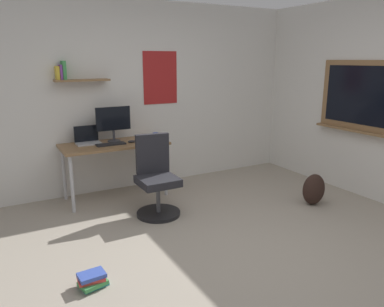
# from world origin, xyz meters

# --- Properties ---
(ground_plane) EXTENTS (5.20, 5.20, 0.00)m
(ground_plane) POSITION_xyz_m (0.00, 0.00, 0.00)
(ground_plane) COLOR #9E9384
(ground_plane) RESTS_ON ground
(wall_back) EXTENTS (5.00, 0.30, 2.60)m
(wall_back) POSITION_xyz_m (-0.00, 2.45, 1.30)
(wall_back) COLOR silver
(wall_back) RESTS_ON ground
(desk) EXTENTS (1.36, 0.62, 0.74)m
(desk) POSITION_xyz_m (-0.54, 2.06, 0.66)
(desk) COLOR olive
(desk) RESTS_ON ground
(office_chair) EXTENTS (0.52, 0.52, 0.95)m
(office_chair) POSITION_xyz_m (-0.28, 1.30, 0.41)
(office_chair) COLOR black
(office_chair) RESTS_ON ground
(laptop) EXTENTS (0.31, 0.21, 0.23)m
(laptop) POSITION_xyz_m (-0.84, 2.21, 0.80)
(laptop) COLOR #ADAFB5
(laptop) RESTS_ON desk
(monitor_primary) EXTENTS (0.46, 0.17, 0.46)m
(monitor_primary) POSITION_xyz_m (-0.51, 2.16, 1.01)
(monitor_primary) COLOR #38383D
(monitor_primary) RESTS_ON desk
(keyboard) EXTENTS (0.37, 0.13, 0.02)m
(keyboard) POSITION_xyz_m (-0.61, 1.98, 0.75)
(keyboard) COLOR black
(keyboard) RESTS_ON desk
(computer_mouse) EXTENTS (0.10, 0.06, 0.03)m
(computer_mouse) POSITION_xyz_m (-0.33, 1.98, 0.76)
(computer_mouse) COLOR #262628
(computer_mouse) RESTS_ON desk
(coffee_mug) EXTENTS (0.08, 0.08, 0.09)m
(coffee_mug) POSITION_xyz_m (0.04, 2.03, 0.79)
(coffee_mug) COLOR #334CA5
(coffee_mug) RESTS_ON desk
(backpack) EXTENTS (0.32, 0.22, 0.40)m
(backpack) POSITION_xyz_m (1.58, 0.59, 0.20)
(backpack) COLOR black
(backpack) RESTS_ON ground
(book_stack_on_floor) EXTENTS (0.25, 0.21, 0.12)m
(book_stack_on_floor) POSITION_xyz_m (-1.36, 0.16, 0.06)
(book_stack_on_floor) COLOR teal
(book_stack_on_floor) RESTS_ON ground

